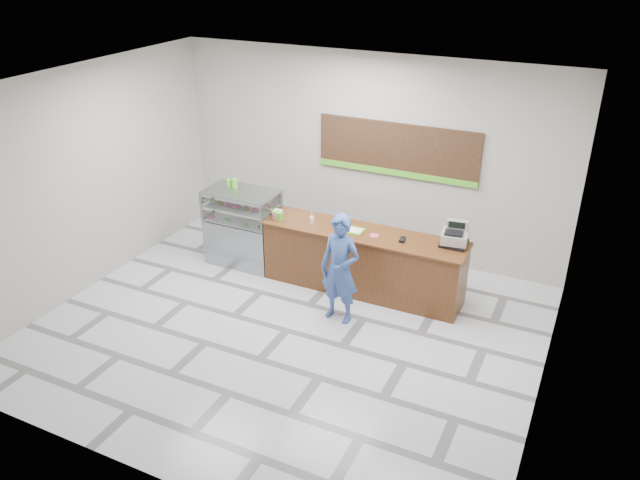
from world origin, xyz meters
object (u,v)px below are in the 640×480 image
at_px(cash_register, 455,237).
at_px(customer, 340,269).
at_px(sales_counter, 363,261).
at_px(serving_tray, 352,230).
at_px(display_case, 243,227).

xyz_separation_m(cash_register, customer, (-1.37, -1.09, -0.33)).
bearing_deg(sales_counter, serving_tray, -170.68).
bearing_deg(cash_register, sales_counter, 179.61).
bearing_deg(display_case, serving_tray, -0.86).
bearing_deg(customer, cash_register, 44.85).
distance_m(display_case, serving_tray, 2.07).
height_order(serving_tray, customer, customer).
relative_size(sales_counter, cash_register, 7.37).
relative_size(display_case, serving_tray, 3.55).
xyz_separation_m(sales_counter, customer, (0.01, -0.91, 0.32)).
bearing_deg(serving_tray, display_case, -179.04).
distance_m(cash_register, serving_tray, 1.58).
relative_size(display_case, customer, 0.79).
height_order(cash_register, customer, customer).
height_order(cash_register, serving_tray, cash_register).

